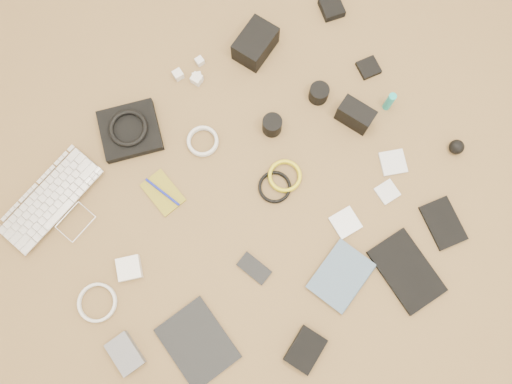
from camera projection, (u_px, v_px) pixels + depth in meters
laptop at (62, 210)px, 1.62m from camera, size 0.42×0.34×0.03m
headphone_pouch at (130, 131)px, 1.68m from camera, size 0.24×0.23×0.03m
headphones at (128, 128)px, 1.65m from camera, size 0.13×0.13×0.02m
charger_a at (178, 75)px, 1.73m from camera, size 0.03×0.03×0.03m
charger_b at (200, 61)px, 1.74m from camera, size 0.03×0.03×0.02m
charger_c at (197, 78)px, 1.72m from camera, size 0.04×0.04×0.03m
charger_d at (197, 79)px, 1.72m from camera, size 0.04×0.04×0.03m
dslr_camera at (255, 44)px, 1.72m from camera, size 0.18×0.15×0.09m
lens_pouch at (332, 8)px, 1.78m from camera, size 0.09×0.10×0.03m
notebook_olive at (163, 193)px, 1.64m from camera, size 0.10×0.15×0.01m
pen_blue at (163, 192)px, 1.64m from camera, size 0.05×0.14×0.01m
cable_white_a at (203, 142)px, 1.68m from camera, size 0.14×0.14×0.01m
lens_a at (272, 125)px, 1.66m from camera, size 0.09×0.09×0.07m
lens_b at (319, 93)px, 1.69m from camera, size 0.07×0.07×0.06m
card_reader at (369, 68)px, 1.74m from camera, size 0.08×0.08×0.02m
power_brick at (129, 268)px, 1.58m from camera, size 0.09×0.09×0.03m
cable_white_b at (98, 302)px, 1.57m from camera, size 0.16×0.16×0.01m
cable_black at (275, 187)px, 1.65m from camera, size 0.13×0.13×0.01m
cable_yellow at (285, 177)px, 1.65m from camera, size 0.14×0.14×0.01m
flash at (355, 115)px, 1.66m from camera, size 0.10×0.13×0.09m
lens_cleaner at (389, 102)px, 1.67m from camera, size 0.03×0.03×0.09m
battery_charger at (125, 354)px, 1.52m from camera, size 0.08×0.12×0.03m
tablet at (198, 343)px, 1.54m from camera, size 0.18×0.23×0.01m
phone at (254, 268)px, 1.59m from camera, size 0.08×0.12×0.01m
filter_case_left at (345, 223)px, 1.62m from camera, size 0.09×0.09×0.01m
filter_case_mid at (387, 192)px, 1.64m from camera, size 0.07×0.07×0.01m
filter_case_right at (393, 163)px, 1.66m from camera, size 0.11×0.11×0.01m
air_blower at (457, 147)px, 1.66m from camera, size 0.05×0.05×0.05m
drive_case at (305, 350)px, 1.52m from camera, size 0.15×0.13×0.03m
paperback at (360, 290)px, 1.57m from camera, size 0.23×0.20×0.02m
notebook_black_a at (407, 271)px, 1.58m from camera, size 0.15×0.24×0.02m
notebook_black_b at (443, 223)px, 1.62m from camera, size 0.13×0.17×0.01m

